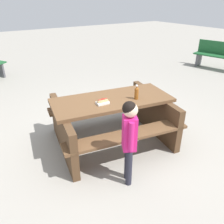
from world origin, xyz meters
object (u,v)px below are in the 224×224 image
Objects in this scene: soda_bottle at (137,93)px; child_in_coat at (129,133)px; hotdog_tray at (103,102)px; picnic_table at (112,117)px; park_bench_near at (219,55)px.

soda_bottle is 0.20× the size of child_in_coat.
hotdog_tray is at bearing -99.11° from child_in_coat.
picnic_table is at bearing -34.66° from soda_bottle.
child_in_coat reaches higher than park_bench_near.
soda_bottle is at bearing 165.75° from hotdog_tray.
hotdog_tray is 0.82m from child_in_coat.
child_in_coat is (0.34, 0.88, 0.27)m from picnic_table.
soda_bottle is at bearing -133.73° from child_in_coat.
picnic_table is 0.41m from hotdog_tray.
soda_bottle reaches higher than hotdog_tray.
hotdog_tray is 0.12× the size of park_bench_near.
hotdog_tray is at bearing 19.75° from picnic_table.
picnic_table is 5.44m from park_bench_near.
hotdog_tray is (0.51, -0.13, -0.07)m from soda_bottle.
child_in_coat is 6.08m from park_bench_near.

